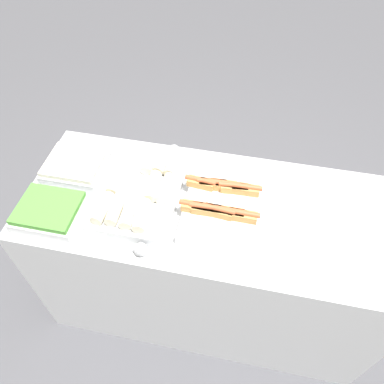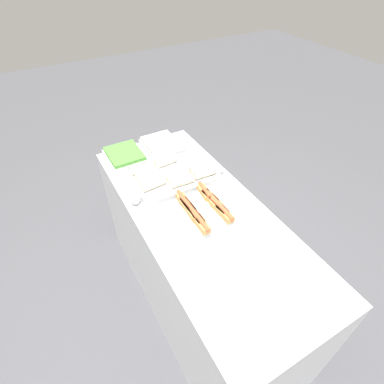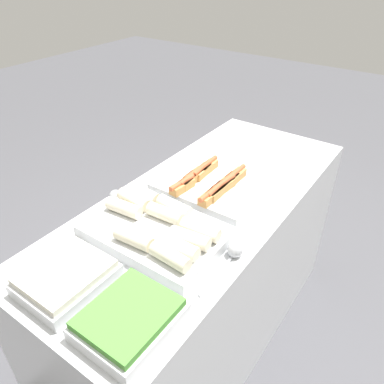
{
  "view_description": "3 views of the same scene",
  "coord_description": "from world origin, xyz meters",
  "px_view_note": "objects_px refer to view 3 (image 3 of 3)",
  "views": [
    {
      "loc": [
        0.12,
        -1.02,
        2.25
      ],
      "look_at": [
        -0.09,
        0.0,
        1.01
      ],
      "focal_mm": 35.0,
      "sensor_mm": 36.0,
      "label": 1
    },
    {
      "loc": [
        1.02,
        -0.63,
        2.14
      ],
      "look_at": [
        -0.09,
        0.0,
        1.01
      ],
      "focal_mm": 28.0,
      "sensor_mm": 36.0,
      "label": 2
    },
    {
      "loc": [
        -1.13,
        -0.74,
        1.86
      ],
      "look_at": [
        -0.09,
        0.0,
        1.01
      ],
      "focal_mm": 35.0,
      "sensor_mm": 36.0,
      "label": 3
    }
  ],
  "objects_px": {
    "tray_side_back": "(67,278)",
    "serving_spoon_far": "(114,198)",
    "serving_spoon_near": "(233,252)",
    "tray_wraps": "(157,229)",
    "tray_side_front": "(129,319)",
    "tray_hotdogs": "(209,187)"
  },
  "relations": [
    {
      "from": "tray_hotdogs",
      "to": "serving_spoon_near",
      "type": "height_order",
      "value": "tray_hotdogs"
    },
    {
      "from": "serving_spoon_near",
      "to": "serving_spoon_far",
      "type": "relative_size",
      "value": 1.02
    },
    {
      "from": "tray_side_front",
      "to": "serving_spoon_near",
      "type": "bearing_deg",
      "value": -12.96
    },
    {
      "from": "tray_side_back",
      "to": "serving_spoon_near",
      "type": "relative_size",
      "value": 1.07
    },
    {
      "from": "serving_spoon_near",
      "to": "serving_spoon_far",
      "type": "distance_m",
      "value": 0.59
    },
    {
      "from": "tray_side_back",
      "to": "serving_spoon_near",
      "type": "bearing_deg",
      "value": -41.27
    },
    {
      "from": "tray_hotdogs",
      "to": "serving_spoon_near",
      "type": "relative_size",
      "value": 1.74
    },
    {
      "from": "tray_hotdogs",
      "to": "serving_spoon_near",
      "type": "xyz_separation_m",
      "value": [
        -0.29,
        -0.29,
        -0.01
      ]
    },
    {
      "from": "tray_wraps",
      "to": "tray_side_front",
      "type": "xyz_separation_m",
      "value": [
        -0.35,
        -0.19,
        -0.01
      ]
    },
    {
      "from": "tray_side_front",
      "to": "tray_side_back",
      "type": "bearing_deg",
      "value": 90.0
    },
    {
      "from": "tray_hotdogs",
      "to": "tray_side_back",
      "type": "height_order",
      "value": "tray_hotdogs"
    },
    {
      "from": "tray_side_front",
      "to": "serving_spoon_far",
      "type": "relative_size",
      "value": 1.1
    },
    {
      "from": "tray_side_back",
      "to": "serving_spoon_near",
      "type": "height_order",
      "value": "tray_side_back"
    },
    {
      "from": "serving_spoon_near",
      "to": "tray_side_back",
      "type": "bearing_deg",
      "value": 138.73
    },
    {
      "from": "tray_side_front",
      "to": "tray_side_back",
      "type": "distance_m",
      "value": 0.27
    },
    {
      "from": "tray_hotdogs",
      "to": "tray_side_back",
      "type": "xyz_separation_m",
      "value": [
        -0.71,
        0.08,
        -0.0
      ]
    },
    {
      "from": "tray_side_back",
      "to": "serving_spoon_far",
      "type": "xyz_separation_m",
      "value": [
        0.42,
        0.21,
        -0.01
      ]
    },
    {
      "from": "tray_wraps",
      "to": "serving_spoon_far",
      "type": "xyz_separation_m",
      "value": [
        0.07,
        0.3,
        -0.01
      ]
    },
    {
      "from": "tray_side_back",
      "to": "serving_spoon_far",
      "type": "distance_m",
      "value": 0.47
    },
    {
      "from": "tray_side_back",
      "to": "serving_spoon_far",
      "type": "bearing_deg",
      "value": 26.9
    },
    {
      "from": "tray_wraps",
      "to": "serving_spoon_near",
      "type": "relative_size",
      "value": 1.98
    },
    {
      "from": "tray_wraps",
      "to": "serving_spoon_near",
      "type": "height_order",
      "value": "tray_wraps"
    }
  ]
}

